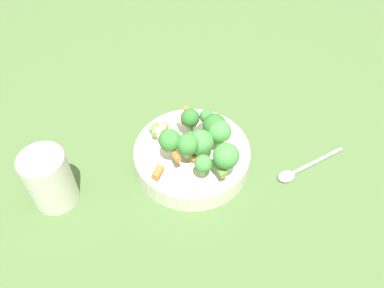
% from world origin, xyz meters
% --- Properties ---
extents(ground_plane, '(3.00, 3.00, 0.00)m').
position_xyz_m(ground_plane, '(0.00, 0.00, 0.00)').
color(ground_plane, '#4C6B38').
extents(bowl, '(0.23, 0.23, 0.05)m').
position_xyz_m(bowl, '(0.00, 0.00, 0.03)').
color(bowl, silver).
rests_on(bowl, ground_plane).
extents(pasta_salad, '(0.19, 0.17, 0.07)m').
position_xyz_m(pasta_salad, '(0.02, -0.01, 0.09)').
color(pasta_salad, '#8CB766').
rests_on(pasta_salad, bowl).
extents(cup, '(0.08, 0.08, 0.12)m').
position_xyz_m(cup, '(-0.23, -0.14, 0.06)').
color(cup, silver).
rests_on(cup, ground_plane).
extents(spoon, '(0.13, 0.12, 0.01)m').
position_xyz_m(spoon, '(0.21, 0.03, 0.01)').
color(spoon, silver).
rests_on(spoon, ground_plane).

